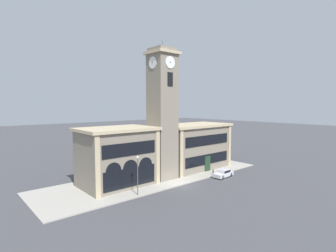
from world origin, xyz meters
The scene contains 8 objects.
ground_plane centered at (0.00, 0.00, 0.00)m, with size 300.00×300.00×0.00m, color #424247.
sidewalk_kerb centered at (0.00, 6.20, 0.07)m, with size 41.04×12.41×0.15m.
clock_tower centered at (0.00, 4.91, 10.99)m, with size 4.58×4.58×23.06m.
town_hall_left_wing centered at (-7.68, 6.66, 4.58)m, with size 11.59×8.13×9.10m.
town_hall_right_wing centered at (9.38, 6.66, 4.43)m, with size 14.98×8.13×8.80m.
parked_car_near centered at (8.71, -1.23, 0.70)m, with size 4.12×1.98×1.34m.
street_lamp centered at (-8.04, 0.57, 3.75)m, with size 0.36×0.36×5.44m.
bollard centered at (7.96, 0.42, 0.67)m, with size 0.18×0.18×1.06m.
Camera 1 is at (-27.99, -28.83, 12.62)m, focal length 28.00 mm.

